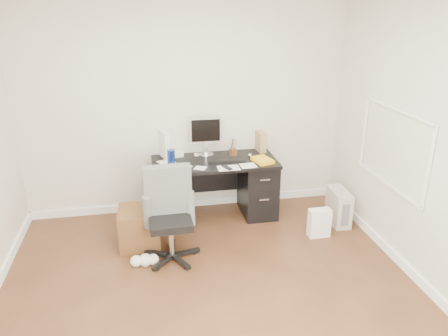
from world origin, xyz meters
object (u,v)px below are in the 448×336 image
Objects in this scene: desk at (215,187)px; pc_tower at (339,207)px; keyboard at (227,160)px; office_chair at (170,217)px; lcd_monitor at (206,136)px; wicker_basket at (140,227)px.

pc_tower is (1.45, -0.46, -0.19)m from desk.
keyboard reaches higher than pc_tower.
desk is at bearing 53.83° from office_chair.
wicker_basket is at bearing -138.29° from lcd_monitor.
office_chair is 2.27× the size of wicker_basket.
desk reaches higher than pc_tower.
pc_tower is at bearing -13.74° from keyboard.
wicker_basket is (-1.08, -0.50, -0.54)m from keyboard.
keyboard is 1.31m from wicker_basket.
desk is 3.28× the size of keyboard.
desk is 1.54m from pc_tower.
wicker_basket reaches higher than pc_tower.
office_chair is 2.32× the size of pc_tower.
keyboard is at bearing -45.29° from lcd_monitor.
lcd_monitor reaches higher than desk.
lcd_monitor is (-0.08, 0.20, 0.60)m from desk.
wicker_basket is (-0.86, -0.73, -0.78)m from lcd_monitor.
keyboard is (0.22, -0.23, -0.24)m from lcd_monitor.
pc_tower is at bearing -21.80° from lcd_monitor.
keyboard is at bearing 165.49° from pc_tower.
desk is 3.52× the size of pc_tower.
office_chair is (-0.62, -0.88, 0.10)m from desk.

